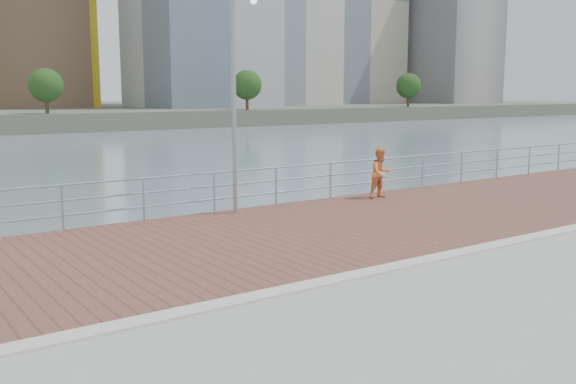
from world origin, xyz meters
TOP-DOWN VIEW (x-y plane):
  - water at (0.00, 0.00)m, footprint 400.00×400.00m
  - brick_lane at (0.00, 3.60)m, footprint 40.00×6.80m
  - curb at (0.00, 0.00)m, footprint 40.00×0.40m
  - guardrail at (0.00, 7.00)m, footprint 39.06×0.06m
  - street_lamp at (1.40, 6.05)m, footprint 0.45×1.31m
  - bystander at (6.37, 6.05)m, footprint 0.77×0.61m

SIDE VIEW (x-z plane):
  - water at x=0.00m, z-range -2.00..-2.00m
  - brick_lane at x=0.00m, z-range 0.00..0.02m
  - curb at x=0.00m, z-range 0.00..0.06m
  - guardrail at x=0.00m, z-range 0.13..1.25m
  - bystander at x=6.37m, z-range 0.02..1.58m
  - street_lamp at x=1.40m, z-range 1.30..7.46m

